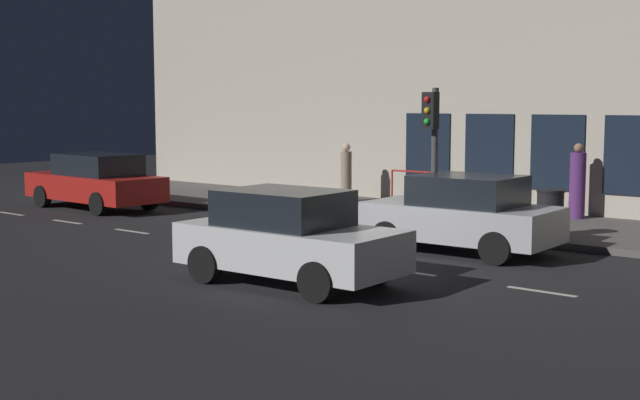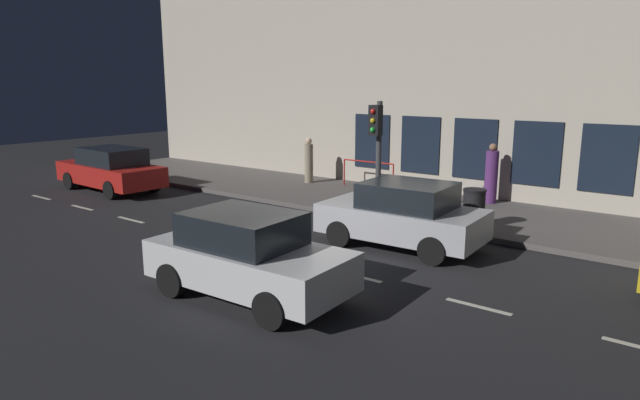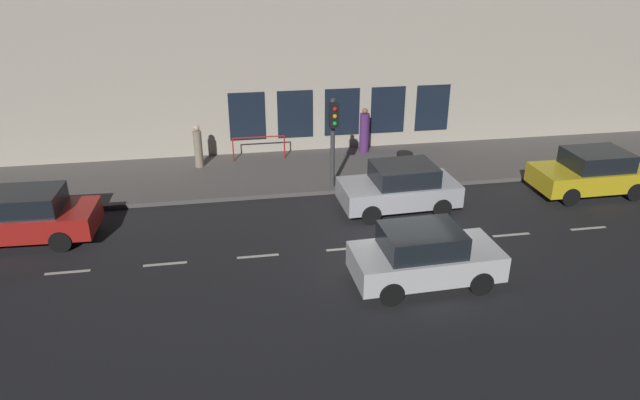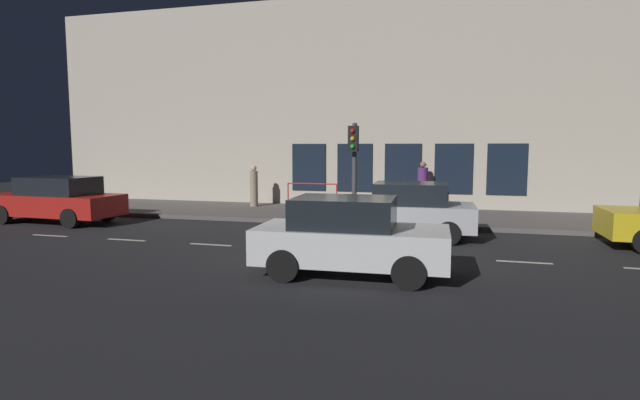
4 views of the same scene
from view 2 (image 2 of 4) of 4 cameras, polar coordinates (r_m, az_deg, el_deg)
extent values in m
plane|color=#232326|center=(12.04, -0.26, -6.85)|extent=(60.00, 60.00, 0.00)
cube|color=#5B5654|center=(17.21, 12.53, -1.07)|extent=(4.50, 32.00, 0.15)
cube|color=beige|center=(19.13, 16.45, 12.98)|extent=(0.60, 32.00, 8.73)
cube|color=#192333|center=(17.88, 27.47, 3.76)|extent=(0.04, 1.47, 1.98)
cube|color=#192333|center=(18.31, 21.37, 4.46)|extent=(0.04, 1.47, 1.98)
cube|color=#192333|center=(18.95, 15.61, 5.07)|extent=(0.04, 1.47, 1.98)
cube|color=#192333|center=(19.76, 10.26, 5.59)|extent=(0.04, 1.47, 1.98)
cube|color=#192333|center=(20.73, 5.37, 6.03)|extent=(0.04, 1.47, 1.98)
cube|color=beige|center=(10.38, 15.97, -10.48)|extent=(0.12, 1.20, 0.01)
cube|color=beige|center=(11.49, 3.73, -7.80)|extent=(0.12, 1.20, 0.01)
cube|color=beige|center=(13.02, -5.88, -5.41)|extent=(0.12, 1.20, 0.01)
cube|color=beige|center=(14.86, -13.23, -3.47)|extent=(0.12, 1.20, 0.01)
cube|color=beige|center=(16.90, -18.88, -1.93)|extent=(0.12, 1.20, 0.01)
cube|color=beige|center=(19.07, -23.26, -0.72)|extent=(0.12, 1.20, 0.01)
cube|color=beige|center=(21.34, -26.73, 0.24)|extent=(0.12, 1.20, 0.01)
cylinder|color=#424244|center=(15.83, 6.05, 4.24)|extent=(0.16, 0.16, 3.23)
cube|color=black|center=(15.54, 5.73, 8.15)|extent=(0.26, 0.32, 0.84)
sphere|color=red|center=(15.41, 5.47, 9.06)|extent=(0.15, 0.15, 0.15)
sphere|color=gold|center=(15.42, 5.45, 8.13)|extent=(0.15, 0.15, 0.15)
sphere|color=green|center=(15.44, 5.44, 7.19)|extent=(0.15, 0.15, 0.15)
cube|color=#B7B7BC|center=(13.45, 8.35, -2.14)|extent=(2.02, 3.94, 0.70)
cube|color=black|center=(13.24, 9.03, 0.49)|extent=(1.72, 2.08, 0.60)
cylinder|color=black|center=(13.37, 2.02, -3.48)|extent=(0.25, 0.65, 0.64)
cylinder|color=black|center=(14.81, 5.68, -1.99)|extent=(0.25, 0.65, 0.64)
cylinder|color=black|center=(12.29, 11.49, -5.13)|extent=(0.25, 0.65, 0.64)
cylinder|color=black|center=(13.84, 14.38, -3.32)|extent=(0.25, 0.65, 0.64)
cube|color=silver|center=(10.30, -7.26, -6.56)|extent=(1.89, 3.91, 0.70)
cube|color=black|center=(10.21, -8.00, -2.94)|extent=(1.62, 2.06, 0.60)
cylinder|color=black|center=(10.30, 0.85, -8.29)|extent=(0.24, 0.65, 0.64)
cylinder|color=black|center=(9.10, -5.07, -11.18)|extent=(0.24, 0.65, 0.64)
cylinder|color=black|center=(11.74, -8.86, -5.85)|extent=(0.24, 0.65, 0.64)
cylinder|color=black|center=(10.70, -14.98, -7.93)|extent=(0.24, 0.65, 0.64)
cube|color=red|center=(21.57, -20.75, 2.56)|extent=(1.98, 4.64, 0.70)
cube|color=black|center=(21.32, -20.64, 4.24)|extent=(1.67, 2.44, 0.60)
cylinder|color=black|center=(22.47, -24.34, 1.82)|extent=(0.25, 0.65, 0.64)
cylinder|color=black|center=(23.24, -20.66, 2.43)|extent=(0.25, 0.65, 0.64)
cylinder|color=black|center=(20.00, -20.73, 0.97)|extent=(0.25, 0.65, 0.64)
cylinder|color=black|center=(20.85, -16.76, 1.67)|extent=(0.25, 0.65, 0.64)
cylinder|color=#5B2D70|center=(18.20, 17.20, 2.27)|extent=(0.53, 0.53, 1.65)
sphere|color=#936B4C|center=(18.07, 17.38, 5.20)|extent=(0.23, 0.23, 0.23)
cube|color=#936B4C|center=(18.08, 17.73, 5.19)|extent=(0.08, 0.07, 0.06)
cylinder|color=gray|center=(20.97, -1.15, 3.79)|extent=(0.46, 0.46, 1.46)
sphere|color=beige|center=(20.87, -1.16, 6.10)|extent=(0.24, 0.24, 0.24)
cube|color=beige|center=(20.85, -1.48, 6.09)|extent=(0.08, 0.08, 0.07)
cylinder|color=black|center=(15.08, 15.53, -0.92)|extent=(0.57, 0.57, 0.96)
cylinder|color=black|center=(14.98, 15.64, 0.97)|extent=(0.60, 0.60, 0.06)
cylinder|color=red|center=(19.45, 7.53, 2.27)|extent=(0.05, 0.05, 0.95)
cylinder|color=red|center=(20.54, 2.51, 2.89)|extent=(0.05, 0.05, 0.95)
cylinder|color=red|center=(19.91, 4.98, 3.94)|extent=(0.05, 2.07, 0.05)
camera|label=1|loc=(4.84, -176.39, -22.31)|focal=48.98mm
camera|label=3|loc=(13.72, -81.73, 20.67)|focal=32.27mm
camera|label=4|loc=(5.83, -80.06, -11.24)|focal=27.99mm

